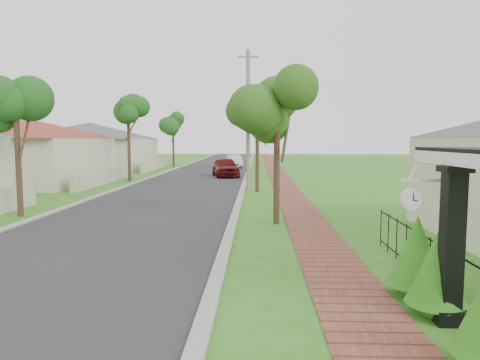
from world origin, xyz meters
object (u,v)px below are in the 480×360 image
(parked_car_white, at_px, (234,161))
(station_clock, at_px, (413,198))
(porch_post, at_px, (451,254))
(utility_pole, at_px, (248,120))
(parked_car_red, at_px, (225,167))
(near_tree, at_px, (277,112))

(parked_car_white, bearing_deg, station_clock, -91.83)
(porch_post, height_order, utility_pole, utility_pole)
(parked_car_red, distance_m, near_tree, 19.38)
(utility_pole, xyz_separation_m, station_clock, (3.10, -17.74, -2.12))
(station_clock, bearing_deg, near_tree, 104.04)
(utility_pole, distance_m, station_clock, 18.13)
(porch_post, height_order, parked_car_red, porch_post)
(near_tree, xyz_separation_m, station_clock, (1.90, -7.60, -1.89))
(parked_car_red, bearing_deg, porch_post, -90.30)
(parked_car_white, height_order, utility_pole, utility_pole)
(porch_post, bearing_deg, utility_pole, 101.19)
(parked_car_white, bearing_deg, utility_pole, -94.01)
(parked_car_red, xyz_separation_m, near_tree, (3.16, -18.87, 3.08))
(near_tree, bearing_deg, station_clock, -75.96)
(near_tree, bearing_deg, parked_car_white, 95.80)
(parked_car_red, relative_size, near_tree, 0.93)
(porch_post, height_order, station_clock, porch_post)
(porch_post, relative_size, near_tree, 0.52)
(porch_post, relative_size, station_clock, 3.91)
(parked_car_white, height_order, near_tree, near_tree)
(near_tree, bearing_deg, utility_pole, 96.74)
(porch_post, xyz_separation_m, utility_pole, (-3.59, 18.14, 2.95))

